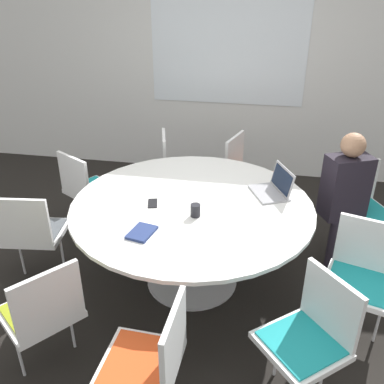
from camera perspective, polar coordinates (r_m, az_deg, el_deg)
name	(u,v)px	position (r m, az deg, el deg)	size (l,w,h in m)	color
ground_plane	(192,280)	(3.72, 0.00, -11.66)	(16.00, 16.00, 0.00)	black
wall_back	(228,64)	(5.27, 4.80, 16.59)	(8.00, 0.07, 2.70)	silver
conference_table	(192,216)	(3.35, 0.00, -3.23)	(1.87, 1.87, 0.75)	#B7B7BC
chair_0	(361,202)	(4.10, 21.61, -1.29)	(0.58, 0.57, 0.85)	white
chair_1	(245,170)	(4.47, 7.10, 2.97)	(0.54, 0.55, 0.85)	white
chair_2	(177,165)	(4.54, -2.05, 3.60)	(0.52, 0.53, 0.85)	white
chair_3	(87,186)	(4.22, -13.85, 0.80)	(0.59, 0.58, 0.85)	white
chair_4	(32,229)	(3.66, -20.50, -4.70)	(0.49, 0.47, 0.85)	white
chair_5	(43,309)	(2.87, -19.26, -14.52)	(0.60, 0.61, 0.85)	white
chair_6	(151,357)	(2.47, -5.44, -21.10)	(0.44, 0.46, 0.85)	white
chair_7	(311,332)	(2.67, 15.58, -17.55)	(0.60, 0.61, 0.85)	white
chair_8	(361,272)	(3.21, 21.59, -9.84)	(0.54, 0.53, 0.85)	white
person_0	(346,190)	(3.82, 19.84, 0.24)	(0.42, 0.35, 1.20)	#231E28
laptop	(274,188)	(3.48, 10.90, 0.59)	(0.37, 0.40, 0.21)	#99999E
spiral_notebook	(142,232)	(2.95, -6.72, -5.37)	(0.19, 0.24, 0.02)	navy
coffee_cup	(195,210)	(3.11, 0.46, -2.46)	(0.07, 0.07, 0.10)	black
cell_phone	(153,203)	(3.30, -5.27, -1.51)	(0.10, 0.15, 0.01)	black
handbag	(150,189)	(4.85, -5.63, 0.34)	(0.36, 0.16, 0.28)	#661E56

